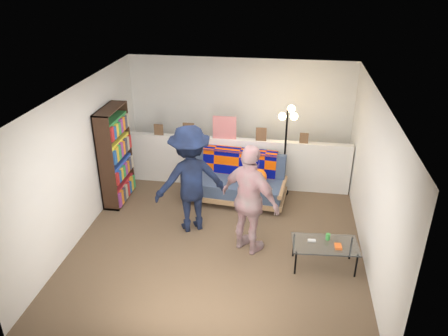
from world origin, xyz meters
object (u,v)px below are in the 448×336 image
(futon_sofa, at_px, (237,181))
(coffee_table, at_px, (325,245))
(floor_lamp, at_px, (287,133))
(person_left, at_px, (190,179))
(bookshelf, at_px, (115,158))
(person_right, at_px, (250,200))

(futon_sofa, distance_m, coffee_table, 2.36)
(futon_sofa, xyz_separation_m, floor_lamp, (0.86, 0.37, 0.87))
(person_left, bearing_deg, futon_sofa, -148.88)
(person_left, bearing_deg, floor_lamp, -164.11)
(futon_sofa, relative_size, floor_lamp, 1.09)
(futon_sofa, xyz_separation_m, person_left, (-0.64, -1.07, 0.54))
(bookshelf, xyz_separation_m, floor_lamp, (3.07, 0.71, 0.40))
(coffee_table, bearing_deg, floor_lamp, 106.59)
(bookshelf, bearing_deg, person_left, -25.30)
(floor_lamp, bearing_deg, person_left, -136.10)
(person_right, bearing_deg, person_left, 7.33)
(futon_sofa, xyz_separation_m, person_right, (0.37, -1.55, 0.51))
(futon_sofa, height_order, person_right, person_right)
(floor_lamp, bearing_deg, person_right, -104.24)
(futon_sofa, bearing_deg, bookshelf, -171.31)
(person_left, distance_m, person_right, 1.12)
(floor_lamp, distance_m, person_right, 2.02)
(coffee_table, height_order, person_left, person_left)
(futon_sofa, relative_size, person_right, 1.08)
(bookshelf, relative_size, person_left, 0.99)
(person_left, xyz_separation_m, person_right, (1.02, -0.48, -0.03))
(futon_sofa, xyz_separation_m, coffee_table, (1.51, -1.81, 0.01))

